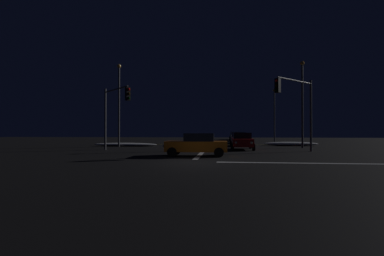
# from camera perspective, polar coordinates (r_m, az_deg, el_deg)

# --- Properties ---
(ground) EXTENTS (120.00, 120.00, 0.10)m
(ground) POSITION_cam_1_polar(r_m,az_deg,el_deg) (15.92, 0.15, -7.00)
(ground) COLOR black
(stop_line_north) EXTENTS (0.35, 14.78, 0.01)m
(stop_line_north) POSITION_cam_1_polar(r_m,az_deg,el_deg) (24.46, 2.35, -4.64)
(stop_line_north) COLOR white
(stop_line_north) RESTS_ON ground
(centre_line_ns) EXTENTS (22.00, 0.15, 0.01)m
(centre_line_ns) POSITION_cam_1_polar(r_m,az_deg,el_deg) (36.02, 3.66, -3.34)
(centre_line_ns) COLOR yellow
(centre_line_ns) RESTS_ON ground
(crosswalk_bar_east) EXTENTS (14.78, 0.40, 0.01)m
(crosswalk_bar_east) POSITION_cam_1_polar(r_m,az_deg,el_deg) (17.30, 30.39, -6.23)
(crosswalk_bar_east) COLOR white
(crosswalk_bar_east) RESTS_ON ground
(snow_bank_left_curb) EXTENTS (7.32, 1.50, 0.38)m
(snow_bank_left_curb) POSITION_cam_1_polar(r_m,az_deg,el_deg) (33.04, -13.32, -3.25)
(snow_bank_left_curb) COLOR white
(snow_bank_left_curb) RESTS_ON ground
(snow_bank_right_curb) EXTENTS (6.17, 1.50, 0.47)m
(snow_bank_right_curb) POSITION_cam_1_polar(r_m,az_deg,el_deg) (34.72, 19.21, -3.03)
(snow_bank_right_curb) COLOR white
(snow_bank_right_curb) RESTS_ON ground
(sedan_red) EXTENTS (2.02, 4.33, 1.57)m
(sedan_red) POSITION_cam_1_polar(r_m,az_deg,el_deg) (26.71, 10.03, -2.57)
(sedan_red) COLOR maroon
(sedan_red) RESTS_ON ground
(sedan_gray) EXTENTS (2.02, 4.33, 1.57)m
(sedan_gray) POSITION_cam_1_polar(r_m,az_deg,el_deg) (33.13, 9.42, -2.19)
(sedan_gray) COLOR slate
(sedan_gray) RESTS_ON ground
(sedan_white) EXTENTS (2.02, 4.33, 1.57)m
(sedan_white) POSITION_cam_1_polar(r_m,az_deg,el_deg) (39.63, 9.39, -1.93)
(sedan_white) COLOR silver
(sedan_white) RESTS_ON ground
(sedan_silver) EXTENTS (2.02, 4.33, 1.57)m
(sedan_silver) POSITION_cam_1_polar(r_m,az_deg,el_deg) (46.40, 8.94, -1.74)
(sedan_silver) COLOR #B7B7BC
(sedan_silver) RESTS_ON ground
(sedan_black) EXTENTS (2.02, 4.33, 1.57)m
(sedan_black) POSITION_cam_1_polar(r_m,az_deg,el_deg) (52.04, 8.64, -1.61)
(sedan_black) COLOR black
(sedan_black) RESTS_ON ground
(sedan_green) EXTENTS (2.02, 4.33, 1.57)m
(sedan_green) POSITION_cam_1_polar(r_m,az_deg,el_deg) (58.05, 8.58, -1.51)
(sedan_green) COLOR #14512D
(sedan_green) RESTS_ON ground
(sedan_orange_crossing) EXTENTS (4.33, 2.02, 1.57)m
(sedan_orange_crossing) POSITION_cam_1_polar(r_m,az_deg,el_deg) (19.53, 1.04, -3.31)
(sedan_orange_crossing) COLOR #C66014
(sedan_orange_crossing) RESTS_ON ground
(traffic_signal_ne) EXTENTS (3.65, 3.65, 6.00)m
(traffic_signal_ne) POSITION_cam_1_polar(r_m,az_deg,el_deg) (24.12, 20.44, 5.29)
(traffic_signal_ne) COLOR #4C4C51
(traffic_signal_ne) RESTS_ON ground
(traffic_signal_nw) EXTENTS (3.56, 3.56, 5.57)m
(traffic_signal_nw) POSITION_cam_1_polar(r_m,az_deg,el_deg) (25.13, -15.29, 4.35)
(traffic_signal_nw) COLOR #4C4C51
(traffic_signal_nw) RESTS_ON ground
(streetlamp_right_far) EXTENTS (0.44, 0.44, 8.41)m
(streetlamp_right_far) POSITION_cam_1_polar(r_m,az_deg,el_deg) (46.73, 16.25, 3.30)
(streetlamp_right_far) COLOR #424247
(streetlamp_right_far) RESTS_ON ground
(streetlamp_right_near) EXTENTS (0.44, 0.44, 8.87)m
(streetlamp_right_near) POSITION_cam_1_polar(r_m,az_deg,el_deg) (31.17, 21.32, 5.70)
(streetlamp_right_near) COLOR #424247
(streetlamp_right_near) RESTS_ON ground
(streetlamp_left_near) EXTENTS (0.44, 0.44, 9.09)m
(streetlamp_left_near) POSITION_cam_1_polar(r_m,az_deg,el_deg) (32.24, -14.49, 5.67)
(streetlamp_left_near) COLOR #424247
(streetlamp_left_near) RESTS_ON ground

